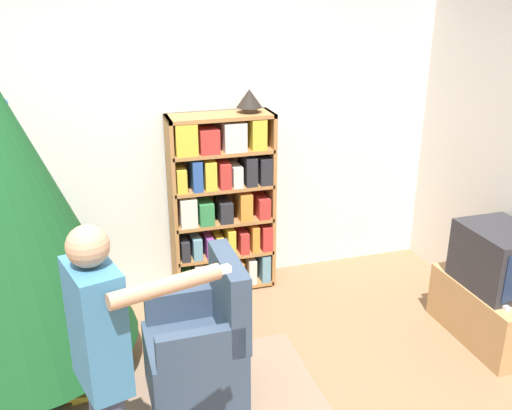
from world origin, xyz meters
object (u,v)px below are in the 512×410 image
armchair (200,350)px  table_lamp (249,99)px  bookshelf (223,204)px  television (499,258)px  standing_person (103,358)px

armchair → table_lamp: size_ratio=4.60×
bookshelf → television: (1.66, -1.29, -0.11)m
table_lamp → armchair: bearing=-118.1°
bookshelf → armchair: (-0.47, -1.30, -0.43)m
bookshelf → table_lamp: size_ratio=7.42×
armchair → standing_person: (-0.56, -0.73, 0.57)m
armchair → standing_person: standing_person is taller
standing_person → table_lamp: bearing=132.8°
standing_person → armchair: bearing=127.0°
bookshelf → armchair: size_ratio=1.61×
bookshelf → armchair: bearing=-109.8°
television → armchair: (-2.12, -0.01, -0.31)m
standing_person → table_lamp: table_lamp is taller
table_lamp → bookshelf: bearing=-177.7°
armchair → table_lamp: table_lamp is taller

